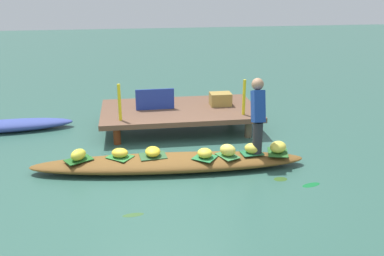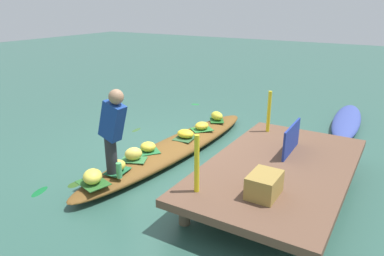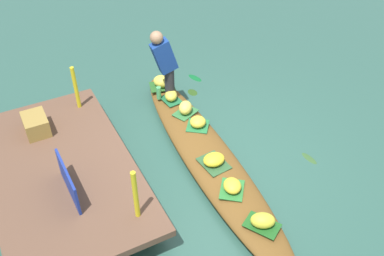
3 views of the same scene
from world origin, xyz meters
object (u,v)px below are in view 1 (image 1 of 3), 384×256
banana_bunch_6 (252,148)px  vendor_person (258,112)px  water_bottle (257,143)px  banana_bunch_5 (205,153)px  banana_bunch_2 (153,152)px  banana_bunch_0 (278,147)px  market_banner (155,99)px  banana_bunch_4 (228,150)px  produce_crate (220,99)px  moored_boat (6,126)px  vendor_boat (169,163)px  banana_bunch_1 (78,155)px  banana_bunch_3 (120,153)px

banana_bunch_6 → vendor_person: 0.62m
banana_bunch_6 → water_bottle: water_bottle is taller
banana_bunch_5 → water_bottle: 0.97m
banana_bunch_2 → vendor_person: vendor_person is taller
banana_bunch_0 → market_banner: 2.85m
vendor_person → water_bottle: 0.60m
banana_bunch_4 → water_bottle: 0.60m
banana_bunch_4 → banana_bunch_6: (0.43, 0.05, -0.01)m
banana_bunch_4 → banana_bunch_6: banana_bunch_4 is taller
banana_bunch_2 → water_bottle: bearing=1.1°
produce_crate → moored_boat: bearing=176.9°
vendor_boat → moored_boat: size_ratio=1.69×
banana_bunch_2 → banana_bunch_4: size_ratio=1.15×
banana_bunch_1 → market_banner: size_ratio=0.38×
banana_bunch_5 → market_banner: bearing=107.3°
moored_boat → banana_bunch_4: banana_bunch_4 is taller
banana_bunch_2 → banana_bunch_4: (1.22, -0.18, 0.02)m
banana_bunch_2 → water_bottle: size_ratio=1.40×
banana_bunch_6 → water_bottle: (0.13, 0.16, 0.02)m
vendor_person → market_banner: size_ratio=1.58×
banana_bunch_1 → banana_bunch_2: 1.19m
moored_boat → banana_bunch_5: size_ratio=10.67×
vendor_boat → produce_crate: 2.50m
banana_bunch_0 → banana_bunch_1: size_ratio=1.00×
banana_bunch_5 → vendor_person: bearing=7.8°
banana_bunch_0 → banana_bunch_1: (-3.28, 0.17, -0.01)m
banana_bunch_2 → market_banner: bearing=84.8°
banana_bunch_5 → banana_bunch_6: 0.81m
vendor_person → water_bottle: bearing=64.5°
vendor_boat → vendor_person: vendor_person is taller
vendor_boat → banana_bunch_4: banana_bunch_4 is taller
moored_boat → banana_bunch_4: (4.10, -2.45, 0.22)m
banana_bunch_3 → banana_bunch_5: size_ratio=1.09×
moored_boat → banana_bunch_2: size_ratio=8.66×
banana_bunch_4 → banana_bunch_5: (-0.38, -0.02, -0.02)m
banana_bunch_4 → vendor_person: (0.51, 0.10, 0.60)m
banana_bunch_4 → water_bottle: size_ratio=1.22×
moored_boat → water_bottle: size_ratio=12.09×
banana_bunch_4 → market_banner: size_ratio=0.34×
vendor_boat → market_banner: market_banner is taller
vendor_boat → market_banner: 2.06m
banana_bunch_5 → produce_crate: size_ratio=0.57×
banana_bunch_6 → moored_boat: bearing=152.1°
vendor_person → banana_bunch_6: bearing=-147.2°
banana_bunch_0 → banana_bunch_4: banana_bunch_4 is taller
banana_bunch_1 → banana_bunch_2: banana_bunch_1 is taller
moored_boat → banana_bunch_6: (4.53, -2.40, 0.20)m
banana_bunch_1 → banana_bunch_0: bearing=-3.0°
banana_bunch_4 → vendor_person: size_ratio=0.22×
banana_bunch_2 → banana_bunch_0: bearing=-4.4°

